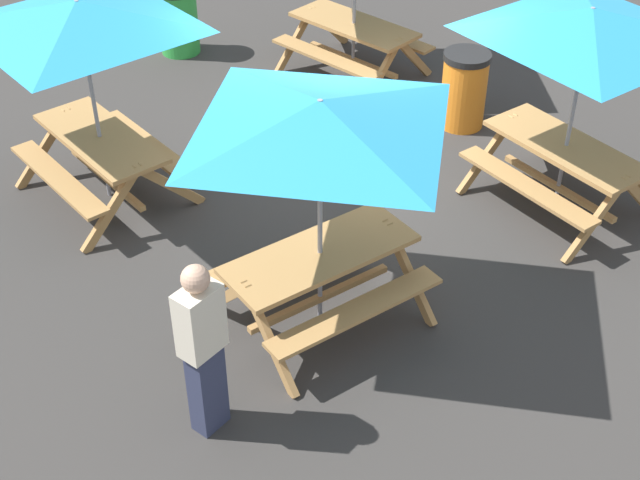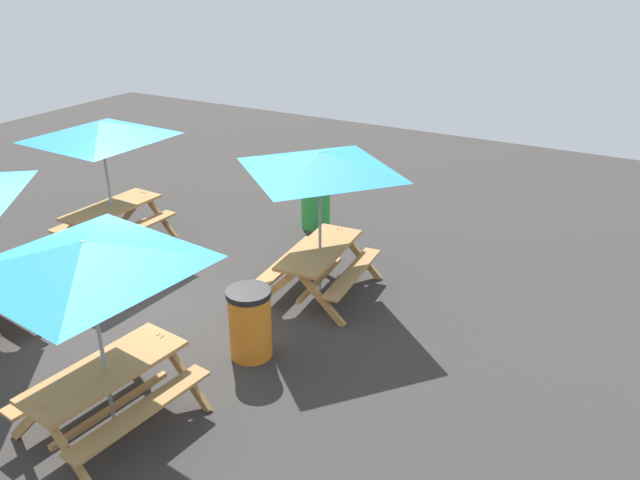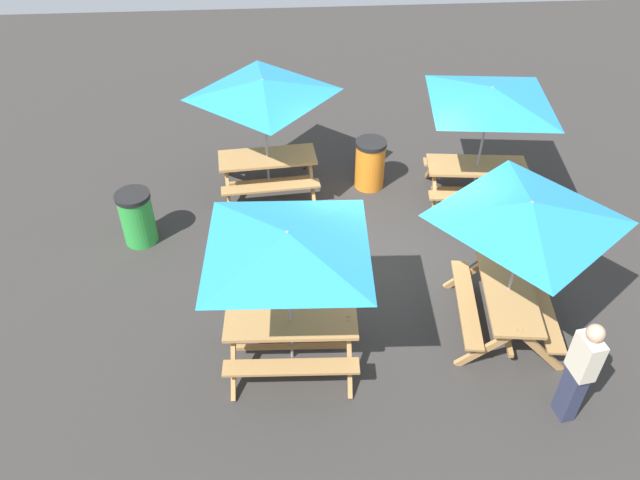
# 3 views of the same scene
# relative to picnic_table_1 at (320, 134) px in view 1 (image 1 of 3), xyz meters

# --- Properties ---
(ground_plane) EXTENTS (24.00, 24.00, 0.00)m
(ground_plane) POSITION_rel_picnic_table_1_xyz_m (-1.49, 1.67, -1.99)
(ground_plane) COLOR #33302D
(ground_plane) RESTS_ON ground
(picnic_table_1) EXTENTS (2.23, 2.23, 2.34)m
(picnic_table_1) POSITION_rel_picnic_table_1_xyz_m (0.00, 0.00, 0.00)
(picnic_table_1) COLOR #A87A44
(picnic_table_1) RESTS_ON ground
(picnic_table_2) EXTENTS (2.83, 2.83, 2.34)m
(picnic_table_2) POSITION_rel_picnic_table_1_xyz_m (-3.12, -0.38, 0.00)
(picnic_table_2) COLOR #A87A44
(picnic_table_2) RESTS_ON ground
(picnic_table_3) EXTENTS (2.81, 2.81, 2.34)m
(picnic_table_3) POSITION_rel_picnic_table_1_xyz_m (0.40, 3.20, 0.00)
(picnic_table_3) COLOR #A87A44
(picnic_table_3) RESTS_ON ground
(trash_bin_green) EXTENTS (0.59, 0.59, 0.98)m
(trash_bin_green) POSITION_rel_picnic_table_1_xyz_m (-5.64, 2.40, -1.49)
(trash_bin_green) COLOR green
(trash_bin_green) RESTS_ON ground
(trash_bin_orange) EXTENTS (0.59, 0.59, 0.98)m
(trash_bin_orange) POSITION_rel_picnic_table_1_xyz_m (-1.48, 3.78, -1.49)
(trash_bin_orange) COLOR orange
(trash_bin_orange) RESTS_ON ground
(person_standing) EXTENTS (0.27, 0.39, 1.67)m
(person_standing) POSITION_rel_picnic_table_1_xyz_m (0.38, -1.57, -1.10)
(person_standing) COLOR #2D334C
(person_standing) RESTS_ON ground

